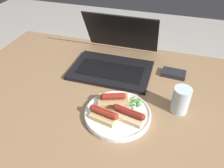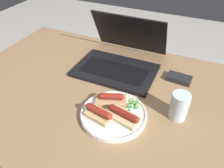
{
  "view_description": "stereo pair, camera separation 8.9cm",
  "coord_description": "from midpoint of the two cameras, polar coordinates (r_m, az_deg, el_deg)",
  "views": [
    {
      "loc": [
        0.17,
        -0.67,
        1.33
      ],
      "look_at": [
        -0.04,
        -0.0,
        0.78
      ],
      "focal_mm": 35.0,
      "sensor_mm": 36.0,
      "label": 1
    },
    {
      "loc": [
        0.25,
        -0.64,
        1.33
      ],
      "look_at": [
        -0.04,
        -0.0,
        0.78
      ],
      "focal_mm": 35.0,
      "sensor_mm": 36.0,
      "label": 2
    }
  ],
  "objects": [
    {
      "name": "laptop",
      "position": [
        1.08,
        4.4,
        6.4
      ],
      "size": [
        0.38,
        0.36,
        0.23
      ],
      "color": "black",
      "rests_on": "desk"
    },
    {
      "name": "salad_pile",
      "position": [
        0.86,
        8.57,
        -5.35
      ],
      "size": [
        0.06,
        0.08,
        0.01
      ],
      "color": "#4C8E3D",
      "rests_on": "plate"
    },
    {
      "name": "drinking_glass",
      "position": [
        0.85,
        20.07,
        -5.55
      ],
      "size": [
        0.07,
        0.07,
        0.11
      ],
      "color": "silver",
      "rests_on": "desk"
    },
    {
      "name": "sausage_toast_left",
      "position": [
        0.8,
        -0.25,
        -7.83
      ],
      "size": [
        0.12,
        0.08,
        0.05
      ],
      "rotation": [
        0.0,
        0.0,
        6.09
      ],
      "color": "tan",
      "rests_on": "plate"
    },
    {
      "name": "desk",
      "position": [
        0.97,
        4.67,
        -6.79
      ],
      "size": [
        1.5,
        0.89,
        0.72
      ],
      "color": "#93704C",
      "rests_on": "ground_plane"
    },
    {
      "name": "plate",
      "position": [
        0.83,
        3.47,
        -8.01
      ],
      "size": [
        0.25,
        0.25,
        0.02
      ],
      "color": "white",
      "rests_on": "desk"
    },
    {
      "name": "sausage_toast_middle",
      "position": [
        0.8,
        6.22,
        -8.35
      ],
      "size": [
        0.13,
        0.09,
        0.04
      ],
      "rotation": [
        0.0,
        0.0,
        2.93
      ],
      "color": "#D6B784",
      "rests_on": "plate"
    },
    {
      "name": "external_drive",
      "position": [
        1.06,
        19.4,
        1.32
      ],
      "size": [
        0.11,
        0.07,
        0.02
      ],
      "rotation": [
        0.0,
        0.0,
        -0.07
      ],
      "color": "#232328",
      "rests_on": "desk"
    },
    {
      "name": "sausage_toast_right",
      "position": [
        0.86,
        2.76,
        -4.1
      ],
      "size": [
        0.14,
        0.11,
        0.05
      ],
      "rotation": [
        0.0,
        0.0,
        0.34
      ],
      "color": "tan",
      "rests_on": "plate"
    }
  ]
}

